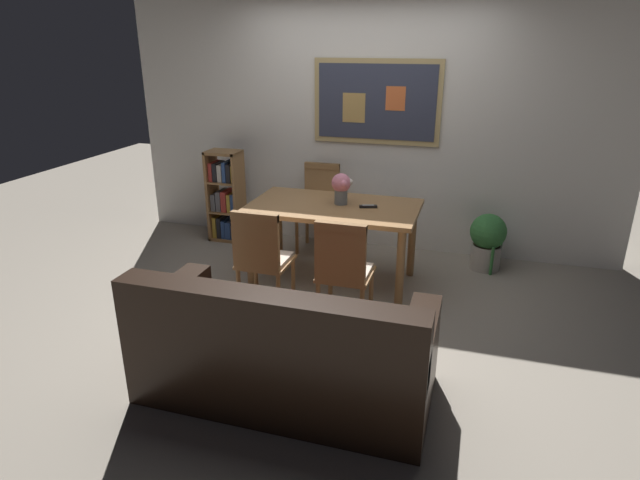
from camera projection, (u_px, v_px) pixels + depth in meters
name	position (u px, v px, depth m)	size (l,w,h in m)	color
ground_plane	(325.00, 303.00, 4.56)	(12.00, 12.00, 0.00)	gray
wall_back_with_painting	(368.00, 124.00, 5.48)	(5.20, 0.14, 2.60)	silver
dining_table	(334.00, 216.00, 4.75)	(1.50, 0.87, 0.74)	#9E7042
dining_chair_near_right	(343.00, 266.00, 3.96)	(0.40, 0.41, 0.91)	#9E7042
dining_chair_near_left	(261.00, 254.00, 4.18)	(0.40, 0.41, 0.91)	#9E7042
dining_chair_far_left	(319.00, 200.00, 5.60)	(0.40, 0.41, 0.91)	#9E7042
leather_couch	(283.00, 353.00, 3.27)	(1.80, 0.84, 0.84)	black
bookshelf	(226.00, 198.00, 5.87)	(0.36, 0.28, 1.00)	#9E7042
potted_ivy	(487.00, 240.00, 5.15)	(0.35, 0.35, 0.56)	#B2ADA3
flower_vase	(341.00, 186.00, 4.69)	(0.18, 0.19, 0.28)	slate
tv_remote	(368.00, 206.00, 4.64)	(0.16, 0.09, 0.02)	black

